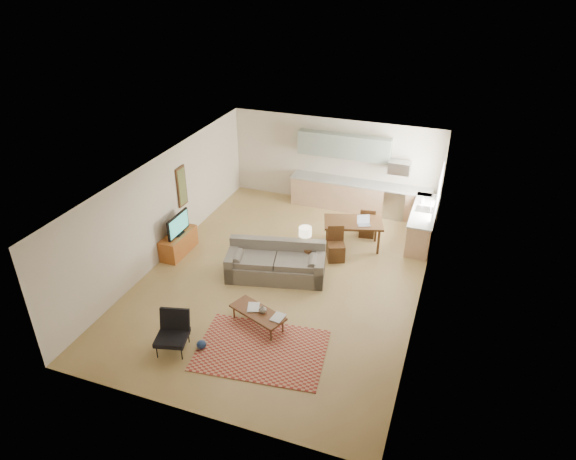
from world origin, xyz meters
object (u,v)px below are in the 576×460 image
at_px(sofa, 276,262).
at_px(armchair, 172,334).
at_px(console_table, 305,256).
at_px(coffee_table, 258,318).
at_px(tv_credenza, 179,243).
at_px(dining_table, 352,234).

bearing_deg(sofa, armchair, -120.92).
xyz_separation_m(armchair, console_table, (1.53, 3.77, -0.07)).
bearing_deg(console_table, armchair, -89.75).
xyz_separation_m(coffee_table, armchair, (-1.31, -1.28, 0.21)).
bearing_deg(coffee_table, sofa, 121.08).
relative_size(tv_credenza, console_table, 1.88).
height_order(armchair, tv_credenza, armchair).
relative_size(armchair, dining_table, 0.53).
bearing_deg(sofa, coffee_table, -93.85).
relative_size(armchair, console_table, 1.23).
relative_size(tv_credenza, dining_table, 0.80).
xyz_separation_m(tv_credenza, console_table, (3.35, 0.44, 0.04)).
height_order(sofa, console_table, sofa).
bearing_deg(console_table, tv_credenza, -150.14).
bearing_deg(dining_table, tv_credenza, -173.47).
xyz_separation_m(coffee_table, dining_table, (1.10, 3.90, 0.20)).
bearing_deg(sofa, tv_credenza, 162.77).
distance_m(sofa, armchair, 3.29).
xyz_separation_m(coffee_table, console_table, (0.23, 2.50, 0.14)).
bearing_deg(coffee_table, dining_table, 95.83).
distance_m(tv_credenza, dining_table, 4.62).
distance_m(coffee_table, console_table, 2.51).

